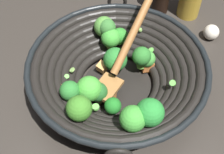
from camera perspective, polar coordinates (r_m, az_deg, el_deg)
ground_plane at (r=0.73m, az=1.02°, el=-1.80°), size 4.00×4.00×0.00m
wok at (r=0.68m, az=1.03°, el=1.17°), size 0.42×0.45×0.25m
garlic_bulb at (r=0.88m, az=18.73°, el=8.25°), size 0.04×0.04×0.04m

